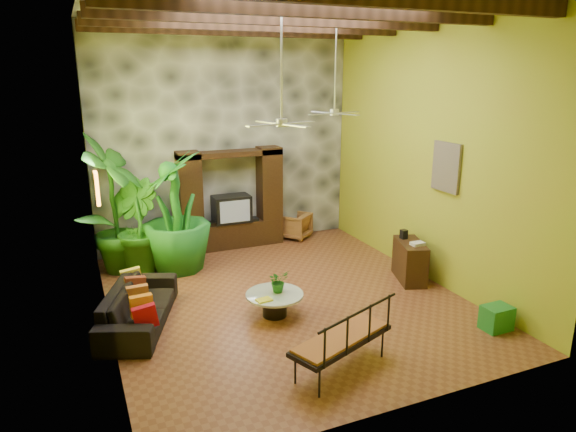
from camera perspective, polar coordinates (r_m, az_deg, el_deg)
name	(u,v)px	position (r m, az deg, el deg)	size (l,w,h in m)	color
ground	(284,298)	(9.47, -0.45, -9.06)	(7.00, 7.00, 0.00)	brown
ceiling	(283,3)	(8.66, -0.53, 22.56)	(6.00, 7.00, 0.02)	silver
back_wall	(225,138)	(11.99, -7.06, 8.56)	(6.00, 0.02, 5.00)	#A4B629
left_wall	(96,176)	(8.07, -20.59, 4.23)	(0.02, 7.00, 5.00)	#A4B629
right_wall	(428,152)	(10.25, 15.28, 6.93)	(0.02, 7.00, 5.00)	#A4B629
stone_accent_wall	(225,139)	(11.93, -6.98, 8.53)	(5.98, 0.10, 4.98)	#393C41
ceiling_beams	(283,18)	(8.64, -0.53, 21.11)	(5.95, 5.36, 0.22)	#341D10
entertainment_center	(231,207)	(11.94, -6.32, 1.04)	(2.40, 0.55, 2.30)	black
ceiling_fan_front	(282,110)	(8.17, -0.71, 11.74)	(1.28, 1.28, 1.86)	silver
ceiling_fan_back	(335,102)	(10.39, 5.21, 12.52)	(1.28, 1.28, 1.86)	silver
wall_art_mask	(97,188)	(9.13, -20.47, 2.90)	(0.06, 0.32, 0.55)	gold
wall_art_painting	(446,167)	(9.80, 17.18, 5.21)	(0.06, 0.70, 0.90)	navy
sofa	(139,306)	(8.75, -16.24, -9.57)	(2.21, 0.86, 0.64)	black
wicker_armchair	(295,225)	(12.67, 0.75, -1.06)	(0.67, 0.69, 0.63)	brown
tall_plant_a	(114,205)	(10.74, -18.81, 1.17)	(1.50, 1.02, 2.85)	#215F19
tall_plant_b	(136,227)	(10.80, -16.52, -1.13)	(1.06, 0.85, 1.92)	#22651A
tall_plant_c	(176,212)	(10.61, -12.38, 0.42)	(1.38, 1.38, 2.47)	#1C6B22
coffee_table	(275,301)	(8.72, -1.50, -9.47)	(0.97, 0.97, 0.40)	black
centerpiece_plant	(278,281)	(8.67, -1.09, -7.24)	(0.34, 0.29, 0.38)	#1C5C18
yellow_tray	(264,300)	(8.41, -2.67, -9.30)	(0.25, 0.18, 0.03)	yellow
iron_bench	(344,337)	(7.11, 6.25, -13.25)	(1.68, 1.14, 0.57)	black
side_console	(410,261)	(10.38, 13.39, -4.90)	(0.44, 0.98, 0.78)	#3B2512
green_bin	(497,318)	(8.95, 22.16, -10.44)	(0.45, 0.34, 0.39)	#1B6723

